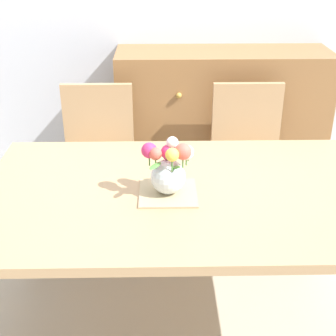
{
  "coord_description": "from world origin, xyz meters",
  "views": [
    {
      "loc": [
        -0.08,
        -1.77,
        1.72
      ],
      "look_at": [
        -0.05,
        -0.03,
        0.85
      ],
      "focal_mm": 51.41,
      "sensor_mm": 36.0,
      "label": 1
    }
  ],
  "objects_px": {
    "chair_right": "(248,149)",
    "flower_vase": "(169,168)",
    "dining_table": "(179,206)",
    "chair_left": "(98,151)",
    "dresser": "(220,123)"
  },
  "relations": [
    {
      "from": "chair_right",
      "to": "flower_vase",
      "type": "relative_size",
      "value": 3.78
    },
    {
      "from": "dining_table",
      "to": "chair_right",
      "type": "relative_size",
      "value": 1.87
    },
    {
      "from": "chair_left",
      "to": "dresser",
      "type": "distance_m",
      "value": 0.92
    },
    {
      "from": "dining_table",
      "to": "chair_left",
      "type": "xyz_separation_m",
      "value": [
        -0.45,
        0.86,
        -0.13
      ]
    },
    {
      "from": "chair_right",
      "to": "flower_vase",
      "type": "xyz_separation_m",
      "value": [
        -0.49,
        -0.89,
        0.33
      ]
    },
    {
      "from": "chair_left",
      "to": "chair_right",
      "type": "height_order",
      "value": "same"
    },
    {
      "from": "chair_right",
      "to": "chair_left",
      "type": "bearing_deg",
      "value": 0.0
    },
    {
      "from": "chair_left",
      "to": "dresser",
      "type": "xyz_separation_m",
      "value": [
        0.79,
        0.47,
        -0.02
      ]
    },
    {
      "from": "chair_left",
      "to": "flower_vase",
      "type": "relative_size",
      "value": 3.78
    },
    {
      "from": "chair_right",
      "to": "dresser",
      "type": "xyz_separation_m",
      "value": [
        -0.11,
        0.47,
        -0.02
      ]
    },
    {
      "from": "dining_table",
      "to": "chair_right",
      "type": "height_order",
      "value": "chair_right"
    },
    {
      "from": "chair_left",
      "to": "chair_right",
      "type": "distance_m",
      "value": 0.9
    },
    {
      "from": "dresser",
      "to": "dining_table",
      "type": "bearing_deg",
      "value": -104.45
    },
    {
      "from": "chair_left",
      "to": "flower_vase",
      "type": "bearing_deg",
      "value": 114.59
    },
    {
      "from": "dining_table",
      "to": "flower_vase",
      "type": "xyz_separation_m",
      "value": [
        -0.04,
        -0.03,
        0.2
      ]
    }
  ]
}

